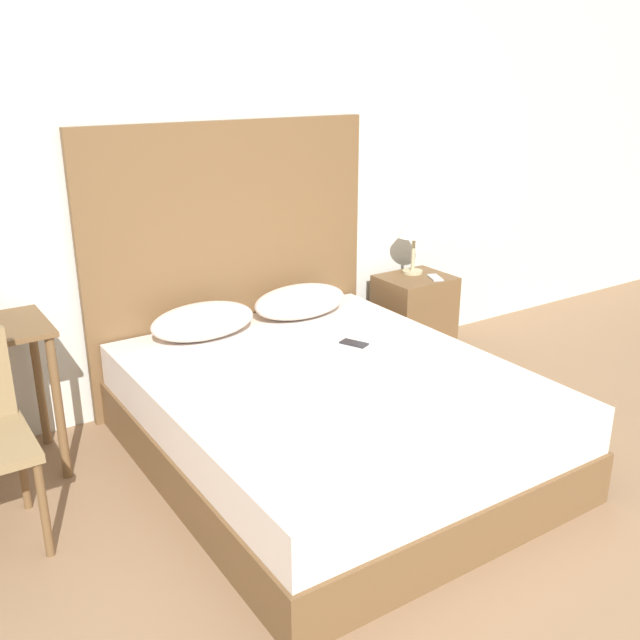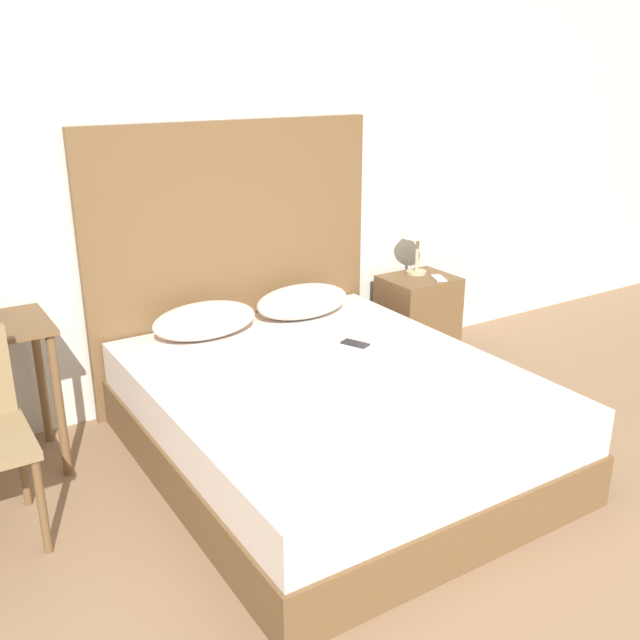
# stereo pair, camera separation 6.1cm
# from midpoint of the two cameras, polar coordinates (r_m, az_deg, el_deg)

# --- Properties ---
(ground_plane) EXTENTS (16.00, 16.00, 0.00)m
(ground_plane) POSITION_cam_midpoint_polar(r_m,az_deg,el_deg) (3.01, 14.69, -21.06)
(ground_plane) COLOR #8C6B4C
(wall_back) EXTENTS (10.00, 0.06, 2.70)m
(wall_back) POSITION_cam_midpoint_polar(r_m,az_deg,el_deg) (4.27, -8.30, 11.66)
(wall_back) COLOR silver
(wall_back) RESTS_ON ground_plane
(bed) EXTENTS (1.73, 2.07, 0.49)m
(bed) POSITION_cam_midpoint_polar(r_m,az_deg,el_deg) (3.66, 0.42, -7.80)
(bed) COLOR brown
(bed) RESTS_ON ground_plane
(headboard) EXTENTS (1.82, 0.05, 1.64)m
(headboard) POSITION_cam_midpoint_polar(r_m,az_deg,el_deg) (4.32, -7.43, 4.62)
(headboard) COLOR brown
(headboard) RESTS_ON ground_plane
(pillow_left) EXTENTS (0.60, 0.35, 0.19)m
(pillow_left) POSITION_cam_midpoint_polar(r_m,az_deg,el_deg) (4.04, -9.77, -0.09)
(pillow_left) COLOR silver
(pillow_left) RESTS_ON bed
(pillow_right) EXTENTS (0.60, 0.35, 0.19)m
(pillow_right) POSITION_cam_midpoint_polar(r_m,az_deg,el_deg) (4.32, -2.00, 1.50)
(pillow_right) COLOR silver
(pillow_right) RESTS_ON bed
(phone_on_bed) EXTENTS (0.13, 0.17, 0.01)m
(phone_on_bed) POSITION_cam_midpoint_polar(r_m,az_deg,el_deg) (3.92, 2.29, -1.88)
(phone_on_bed) COLOR #232328
(phone_on_bed) RESTS_ON bed
(nightstand) EXTENTS (0.47, 0.40, 0.59)m
(nightstand) POSITION_cam_midpoint_polar(r_m,az_deg,el_deg) (4.94, 7.16, 0.18)
(nightstand) COLOR brown
(nightstand) RESTS_ON ground_plane
(table_lamp) EXTENTS (0.22, 0.22, 0.41)m
(table_lamp) POSITION_cam_midpoint_polar(r_m,az_deg,el_deg) (4.86, 7.20, 7.32)
(table_lamp) COLOR tan
(table_lamp) RESTS_ON nightstand
(phone_on_nightstand) EXTENTS (0.12, 0.17, 0.01)m
(phone_on_nightstand) POSITION_cam_midpoint_polar(r_m,az_deg,el_deg) (4.83, 8.83, 3.38)
(phone_on_nightstand) COLOR #B7B7BC
(phone_on_nightstand) RESTS_ON nightstand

